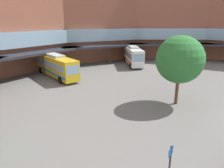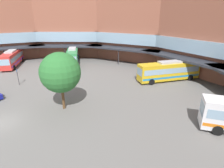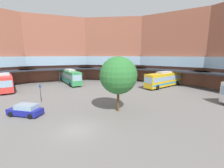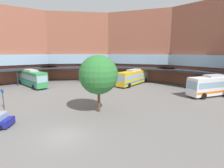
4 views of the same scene
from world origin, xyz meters
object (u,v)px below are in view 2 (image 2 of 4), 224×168
Objects in this scene: bus_1 at (12,58)px; stop_sign_post at (18,75)px; plaza_tree at (60,73)px; bus_0 at (73,56)px; bus_3 at (169,71)px.

bus_1 is 3.97× the size of stop_sign_post.
bus_0 is at bearing 155.47° from plaza_tree.
bus_3 is 27.79m from stop_sign_post.
bus_0 is 4.07× the size of stop_sign_post.
plaza_tree is at bearing 16.72° from stop_sign_post.
bus_3 is 20.79m from plaza_tree.
plaza_tree is (22.20, -10.13, 3.09)m from bus_0.
bus_1 is 28.43m from plaza_tree.
bus_1 is 0.96× the size of bus_3.
bus_0 is 1.57× the size of plaza_tree.
plaza_tree is 13.99m from stop_sign_post.
bus_1 is at bearing -89.59° from bus_0.
bus_3 is at bearing 89.53° from plaza_tree.
bus_3 reaches higher than bus_1.
plaza_tree reaches higher than bus_1.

